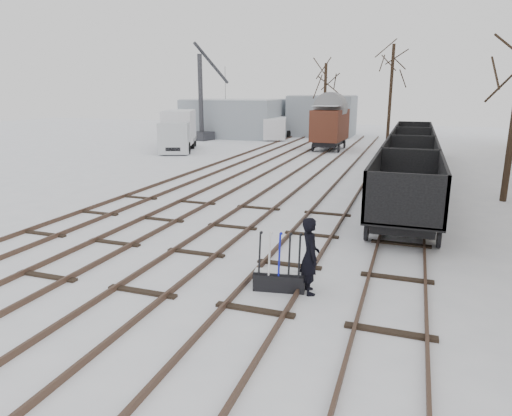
{
  "coord_description": "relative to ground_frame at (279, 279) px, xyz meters",
  "views": [
    {
      "loc": [
        6.17,
        -12.03,
        4.91
      ],
      "look_at": [
        1.42,
        1.62,
        1.2
      ],
      "focal_mm": 32.0,
      "sensor_mm": 36.0,
      "label": 1
    }
  ],
  "objects": [
    {
      "name": "shed_left",
      "position": [
        -16.2,
        37.69,
        1.76
      ],
      "size": [
        10.0,
        8.0,
        4.1
      ],
      "color": "#8E97A0",
      "rests_on": "ground"
    },
    {
      "name": "worker",
      "position": [
        0.75,
        0.1,
        0.69
      ],
      "size": [
        0.73,
        0.84,
        1.95
      ],
      "primitive_type": "imported",
      "rotation": [
        0.0,
        0.0,
        2.02
      ],
      "color": "black",
      "rests_on": "ground"
    },
    {
      "name": "panel_van",
      "position": [
        -11.06,
        36.13,
        0.88
      ],
      "size": [
        3.36,
        5.44,
        2.23
      ],
      "rotation": [
        0.0,
        0.0,
        0.25
      ],
      "color": "silver",
      "rests_on": "ground"
    },
    {
      "name": "freight_wagon_c",
      "position": [
        2.8,
        19.61,
        0.69
      ],
      "size": [
        2.5,
        6.24,
        2.55
      ],
      "color": "black",
      "rests_on": "ground"
    },
    {
      "name": "freight_wagon_a",
      "position": [
        2.8,
        6.81,
        0.69
      ],
      "size": [
        2.5,
        6.24,
        2.55
      ],
      "color": "black",
      "rests_on": "ground"
    },
    {
      "name": "shed_right",
      "position": [
        -7.2,
        41.69,
        1.96
      ],
      "size": [
        7.0,
        6.0,
        4.5
      ],
      "color": "#8E97A0",
      "rests_on": "ground"
    },
    {
      "name": "lorry",
      "position": [
        -16.12,
        24.34,
        1.43
      ],
      "size": [
        4.08,
        7.67,
        3.33
      ],
      "rotation": [
        0.0,
        0.0,
        0.37
      ],
      "color": "black",
      "rests_on": "ground"
    },
    {
      "name": "tree_far_right",
      "position": [
        0.39,
        35.76,
        4.29
      ],
      "size": [
        0.3,
        0.3,
        9.15
      ],
      "primitive_type": "cylinder",
      "color": "black",
      "rests_on": "ground"
    },
    {
      "name": "ground_frame",
      "position": [
        0.0,
        0.0,
        0.0
      ],
      "size": [
        1.35,
        0.62,
        1.49
      ],
      "rotation": [
        0.0,
        0.0,
        0.16
      ],
      "color": "black",
      "rests_on": "ground"
    },
    {
      "name": "freight_wagon_d",
      "position": [
        2.8,
        26.01,
        0.69
      ],
      "size": [
        2.5,
        6.24,
        2.55
      ],
      "color": "black",
      "rests_on": "ground"
    },
    {
      "name": "crane",
      "position": [
        -17.96,
        32.93,
        2.25
      ],
      "size": [
        2.33,
        5.74,
        9.62
      ],
      "rotation": [
        0.0,
        0.0,
        -0.25
      ],
      "color": "#303135",
      "rests_on": "ground"
    },
    {
      "name": "tracks",
      "position": [
        -3.2,
        15.37,
        -0.21
      ],
      "size": [
        13.9,
        52.0,
        0.16
      ],
      "color": "black",
      "rests_on": "ground"
    },
    {
      "name": "box_van_wagon",
      "position": [
        -4.03,
        29.01,
        1.91
      ],
      "size": [
        2.82,
        5.05,
        3.77
      ],
      "rotation": [
        0.0,
        0.0,
        -0.04
      ],
      "color": "black",
      "rests_on": "ground"
    },
    {
      "name": "tree_far_left",
      "position": [
        -5.92,
        36.12,
        3.51
      ],
      "size": [
        0.3,
        0.3,
        7.59
      ],
      "primitive_type": "cylinder",
      "color": "black",
      "rests_on": "ground"
    },
    {
      "name": "freight_wagon_b",
      "position": [
        2.8,
        13.21,
        0.69
      ],
      "size": [
        2.5,
        6.24,
        2.55
      ],
      "color": "black",
      "rests_on": "ground"
    },
    {
      "name": "ground",
      "position": [
        -3.2,
        1.69,
        -0.28
      ],
      "size": [
        120.0,
        120.0,
        0.0
      ],
      "primitive_type": "plane",
      "color": "white",
      "rests_on": "ground"
    }
  ]
}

